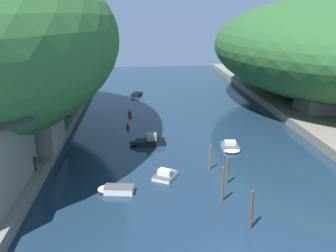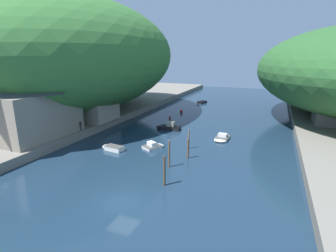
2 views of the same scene
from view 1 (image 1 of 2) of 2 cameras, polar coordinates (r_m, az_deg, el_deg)
water_surface at (r=54.09m, az=2.31°, el=-0.72°), size 130.00×130.00×0.00m
hillside_right at (r=75.19m, az=23.13°, el=11.01°), size 40.14×56.20×17.95m
boathouse_shed at (r=46.07m, az=-20.88°, el=0.21°), size 7.95×7.38×5.38m
right_bank_cottage at (r=63.55m, az=21.91°, el=4.44°), size 5.77×6.56×5.16m
boat_yellow_tender at (r=76.75m, az=-4.69°, el=4.87°), size 2.56×3.94×0.61m
boat_white_cruiser at (r=39.30m, az=-0.25°, el=-7.38°), size 3.18×3.63×0.98m
boat_red_skiff at (r=36.48m, az=-8.14°, el=-9.55°), size 3.59×1.80×0.67m
boat_far_right_bank at (r=47.44m, az=9.53°, el=-3.18°), size 2.17×3.78×0.96m
boat_mid_channel at (r=48.34m, az=-3.20°, el=-2.37°), size 4.65×1.93×1.54m
mooring_post_nearest at (r=30.85m, az=12.61°, el=-12.27°), size 0.26×0.26×3.36m
mooring_post_second at (r=34.42m, az=8.33°, el=-8.72°), size 0.24×0.24×3.41m
mooring_post_middle at (r=37.92m, az=9.01°, el=-6.75°), size 0.27×0.27×2.77m
mooring_post_fourth at (r=40.94m, az=6.43°, el=-4.69°), size 0.22×0.22×2.90m
channel_buoy_near at (r=62.20m, az=-5.83°, el=1.99°), size 0.68×0.68×1.02m
channel_buoy_far at (r=55.60m, az=-6.14°, el=0.03°), size 0.54×0.54×0.81m
person_on_quay at (r=39.72m, az=-19.55°, el=-5.07°), size 0.34×0.43×1.69m
person_by_boathouse at (r=37.82m, az=-22.82°, el=-6.58°), size 0.29×0.41×1.69m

